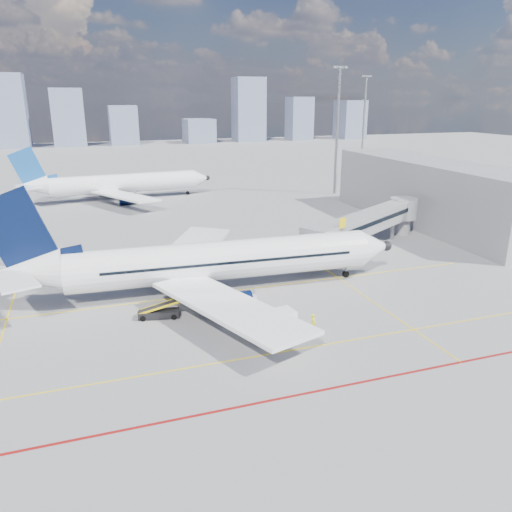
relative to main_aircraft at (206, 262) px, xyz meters
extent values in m
plane|color=gray|center=(0.98, -8.71, -3.22)|extent=(420.00, 420.00, 0.00)
cube|color=yellow|center=(0.98, -0.71, -3.21)|extent=(60.00, 0.18, 0.01)
cube|color=yellow|center=(0.98, -14.71, -3.21)|extent=(80.00, 0.15, 0.01)
cube|color=yellow|center=(14.98, -6.71, -3.21)|extent=(0.15, 28.00, 0.01)
cube|color=yellow|center=(-19.02, -0.71, -3.21)|extent=(0.15, 30.00, 0.01)
cube|color=maroon|center=(0.98, -20.71, -3.21)|extent=(90.00, 0.25, 0.01)
cube|color=#9B9DA3|center=(23.23, 7.44, 0.68)|extent=(20.84, 13.93, 2.60)
cube|color=black|center=(23.23, 7.44, 0.88)|extent=(20.52, 13.82, 0.55)
cube|color=#9B9DA3|center=(13.68, 1.79, 0.68)|extent=(4.49, 4.56, 3.00)
cube|color=black|center=(17.98, 4.09, -2.87)|extent=(2.20, 1.00, 0.70)
cylinder|color=gray|center=(17.98, 4.09, -1.52)|extent=(0.56, 0.56, 2.70)
cylinder|color=gray|center=(29.98, 11.29, -1.27)|extent=(0.60, 0.60, 3.90)
cylinder|color=#9B9DA3|center=(32.98, 13.29, 0.68)|extent=(4.00, 4.00, 3.00)
cylinder|color=gray|center=(32.98, 13.29, -1.27)|extent=(2.40, 2.40, 3.90)
cube|color=yellow|center=(16.48, 1.59, 2.48)|extent=(1.26, 0.82, 1.20)
cube|color=#9B9DA3|center=(40.98, 17.29, 1.78)|extent=(10.00, 42.00, 10.00)
cube|color=black|center=(36.18, 17.29, 1.78)|extent=(0.25, 40.00, 4.50)
cylinder|color=gray|center=(38.98, 46.29, 9.28)|extent=(0.56, 0.56, 25.00)
cube|color=gray|center=(38.98, 46.29, 21.98)|extent=(3.20, 0.40, 0.50)
cube|color=#A3A6AA|center=(37.78, 46.04, 21.98)|extent=(0.60, 0.15, 0.35)
cube|color=#A3A6AA|center=(38.98, 46.04, 21.98)|extent=(0.60, 0.15, 0.35)
cube|color=#A3A6AA|center=(40.18, 46.04, 21.98)|extent=(0.60, 0.15, 0.35)
cylinder|color=gray|center=(65.98, 81.29, 9.28)|extent=(0.56, 0.56, 25.00)
cube|color=gray|center=(65.98, 81.29, 21.98)|extent=(3.20, 0.40, 0.50)
cube|color=#A3A6AA|center=(64.78, 81.04, 21.98)|extent=(0.60, 0.15, 0.35)
cube|color=#A3A6AA|center=(65.98, 81.04, 21.98)|extent=(0.60, 0.15, 0.35)
cube|color=#A3A6AA|center=(67.18, 81.04, 21.98)|extent=(0.60, 0.15, 0.35)
cube|color=slate|center=(-37.29, 181.29, 11.21)|extent=(13.83, 13.96, 28.86)
cube|color=slate|center=(-14.87, 181.29, 8.49)|extent=(12.82, 10.62, 23.41)
cube|color=slate|center=(7.16, 181.29, 5.01)|extent=(11.69, 12.74, 16.46)
cube|color=slate|center=(40.42, 181.29, 2.03)|extent=(12.74, 14.68, 10.49)
cube|color=slate|center=(64.27, 181.29, 11.08)|extent=(13.62, 11.42, 28.59)
cube|color=slate|center=(89.98, 181.29, 6.80)|extent=(10.85, 10.65, 20.03)
cube|color=slate|center=(117.68, 181.29, 6.00)|extent=(11.83, 13.66, 18.44)
cylinder|color=white|center=(1.82, -0.10, 0.08)|extent=(31.49, 5.72, 4.07)
cone|color=white|center=(19.34, -1.02, 0.08)|extent=(3.97, 4.26, 4.07)
sphere|color=black|center=(20.79, -1.10, 0.08)|extent=(1.21, 1.21, 1.15)
cone|color=white|center=(-17.16, 0.91, 0.66)|extent=(6.89, 4.42, 4.07)
cube|color=black|center=(17.98, -0.95, 0.66)|extent=(1.65, 1.65, 0.47)
cube|color=white|center=(0.75, 9.37, -1.04)|extent=(12.67, 17.82, 0.60)
cube|color=white|center=(-0.24, -9.40, -1.04)|extent=(11.25, 18.03, 0.60)
cylinder|color=#061132|center=(1.62, 5.98, -2.34)|extent=(3.88, 2.60, 2.40)
cylinder|color=#061132|center=(0.98, -6.12, -2.34)|extent=(3.88, 2.60, 2.40)
cylinder|color=#A3A6AA|center=(3.60, 5.87, -2.34)|extent=(0.50, 2.48, 2.46)
cylinder|color=#A3A6AA|center=(2.96, -6.22, -2.34)|extent=(0.50, 2.48, 2.46)
cube|color=#061132|center=(-17.16, 0.91, 4.26)|extent=(7.16, 0.71, 8.90)
cube|color=#061132|center=(-14.65, 0.78, 1.75)|extent=(5.90, 0.62, 2.25)
cube|color=white|center=(-17.40, 4.27, 1.02)|extent=(5.31, 6.62, 0.23)
cube|color=white|center=(-17.75, -2.41, 1.02)|extent=(4.86, 6.55, 0.23)
cylinder|color=gray|center=(15.89, -0.84, -2.32)|extent=(0.29, 0.29, 1.80)
cylinder|color=black|center=(15.89, -0.84, -2.84)|extent=(0.77, 0.32, 0.76)
cylinder|color=gray|center=(0.92, 2.67, -2.42)|extent=(0.34, 0.34, 1.60)
cylinder|color=black|center=(0.92, 2.67, -2.72)|extent=(1.03, 0.70, 1.00)
cylinder|color=gray|center=(0.63, -2.75, -2.42)|extent=(0.34, 0.34, 1.60)
cylinder|color=black|center=(0.63, -2.75, -2.72)|extent=(1.03, 0.70, 1.00)
cube|color=black|center=(2.45, 1.89, 0.40)|extent=(25.65, 1.46, 0.27)
cube|color=black|center=(2.23, -2.14, 0.40)|extent=(25.65, 1.46, 0.27)
cylinder|color=white|center=(-3.47, 54.05, 0.08)|extent=(28.45, 5.75, 3.67)
cone|color=white|center=(12.31, 55.22, 0.08)|extent=(3.65, 3.91, 3.67)
sphere|color=black|center=(13.62, 55.32, 0.08)|extent=(1.11, 1.11, 1.04)
cone|color=white|center=(-20.57, 52.78, 0.60)|extent=(6.28, 4.11, 3.67)
cube|color=black|center=(11.09, 55.13, 0.60)|extent=(1.51, 1.51, 0.42)
cube|color=white|center=(-5.51, 62.40, -0.93)|extent=(9.87, 16.29, 0.54)
cube|color=white|center=(-4.25, 45.49, -0.93)|extent=(11.68, 16.01, 0.54)
cylinder|color=#061132|center=(-4.34, 59.46, -2.11)|extent=(3.54, 2.41, 2.17)
cylinder|color=#061132|center=(-3.54, 48.57, -2.11)|extent=(3.54, 2.41, 2.17)
cylinder|color=#A3A6AA|center=(-2.56, 59.60, -2.11)|extent=(0.49, 2.24, 2.22)
cylinder|color=#A3A6AA|center=(-1.75, 48.70, -2.11)|extent=(0.49, 2.24, 2.22)
cube|color=#154E97|center=(-20.57, 52.78, 3.85)|extent=(6.46, 0.78, 8.03)
cube|color=#154E97|center=(-18.31, 52.95, 1.59)|extent=(5.32, 0.67, 2.03)
cube|color=white|center=(-21.17, 55.76, 0.93)|extent=(4.30, 5.89, 0.21)
cube|color=white|center=(-20.72, 49.75, 0.93)|extent=(4.87, 5.98, 0.21)
cylinder|color=black|center=(-4.59, 56.42, -2.72)|extent=(1.05, 0.72, 1.00)
cylinder|color=black|center=(-4.23, 51.54, -2.72)|extent=(1.05, 0.72, 1.00)
cylinder|color=black|center=(9.21, 54.99, -2.84)|extent=(0.78, 0.34, 0.76)
cube|color=white|center=(1.95, -11.08, -2.63)|extent=(2.54, 1.68, 0.85)
cube|color=white|center=(1.53, -11.16, -1.99)|extent=(1.27, 1.40, 0.64)
cube|color=black|center=(1.53, -11.16, -1.78)|extent=(1.16, 1.33, 0.37)
cylinder|color=black|center=(1.21, -11.82, -2.92)|extent=(0.63, 0.34, 0.60)
cylinder|color=black|center=(1.00, -10.66, -2.92)|extent=(0.63, 0.34, 0.60)
cylinder|color=black|center=(2.89, -11.51, -2.92)|extent=(0.63, 0.34, 0.60)
cylinder|color=black|center=(2.68, -10.35, -2.92)|extent=(0.63, 0.34, 0.60)
cube|color=black|center=(2.78, -12.03, -2.85)|extent=(4.35, 2.40, 0.21)
cube|color=white|center=(1.76, -12.18, -1.84)|extent=(2.00, 1.95, 1.78)
cube|color=white|center=(3.80, -11.88, -1.84)|extent=(2.00, 1.95, 1.78)
cylinder|color=black|center=(1.30, -13.05, -3.03)|extent=(0.39, 0.21, 0.37)
cylinder|color=black|center=(1.07, -11.46, -3.03)|extent=(0.39, 0.21, 0.37)
cylinder|color=black|center=(4.48, -12.60, -3.03)|extent=(0.39, 0.21, 0.37)
cylinder|color=black|center=(4.25, -11.01, -3.03)|extent=(0.39, 0.21, 0.37)
cube|color=black|center=(-5.75, -4.91, -2.83)|extent=(3.85, 2.03, 0.61)
cube|color=black|center=(-5.07, -5.05, -1.91)|extent=(5.29, 1.92, 1.61)
cube|color=yellow|center=(-4.97, -4.59, -1.91)|extent=(5.15, 1.14, 1.67)
cube|color=yellow|center=(-5.17, -5.52, -1.91)|extent=(5.15, 1.14, 1.67)
cylinder|color=black|center=(-7.24, -5.23, -2.96)|extent=(0.55, 0.31, 0.52)
cylinder|color=black|center=(-6.99, -4.03, -2.96)|extent=(0.55, 0.31, 0.52)
cylinder|color=black|center=(-4.51, -5.79, -2.96)|extent=(0.55, 0.31, 0.52)
cylinder|color=black|center=(-4.26, -4.60, -2.96)|extent=(0.55, 0.31, 0.52)
imported|color=#E9F519|center=(6.25, -12.63, -2.27)|extent=(0.46, 0.69, 1.89)
camera|label=1|loc=(-11.01, -47.74, 16.13)|focal=35.00mm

